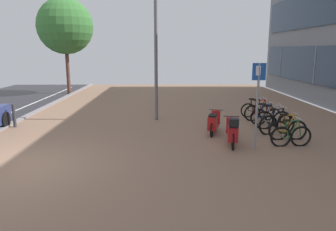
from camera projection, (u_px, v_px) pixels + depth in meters
ground at (73, 168)px, 8.23m from camera, size 21.00×40.00×0.13m
bicycle_rack_00 at (291, 136)px, 9.96m from camera, size 1.33×0.48×0.94m
bicycle_rack_01 at (288, 130)px, 10.69m from camera, size 1.33×0.48×0.96m
bicycle_rack_02 at (277, 124)px, 11.41m from camera, size 1.42×0.48×1.03m
bicycle_rack_03 at (273, 120)px, 12.14m from camera, size 1.41×0.48×1.01m
bicycle_rack_04 at (266, 116)px, 12.87m from camera, size 1.31×0.48×0.95m
bicycle_rack_05 at (260, 112)px, 13.60m from camera, size 1.39×0.48×1.00m
bicycle_rack_06 at (254, 110)px, 14.33m from camera, size 1.26×0.48×0.92m
scooter_near at (213, 123)px, 11.44m from camera, size 0.73×1.62×0.79m
scooter_mid at (232, 132)px, 9.98m from camera, size 0.60×1.73×1.01m
parking_sign at (258, 97)px, 9.43m from camera, size 0.40×0.07×2.60m
lamp_post at (156, 44)px, 13.23m from camera, size 0.20×0.52×5.79m
street_tree at (65, 26)px, 21.26m from camera, size 3.71×3.71×6.38m
bollard_far at (14, 116)px, 12.42m from camera, size 0.12×0.12×0.91m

